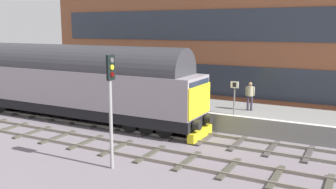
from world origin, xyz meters
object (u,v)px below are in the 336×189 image
platform_number_sign (234,92)px  waiting_passenger (250,93)px  diesel_locomotive (66,80)px  signal_post_near (111,97)px

platform_number_sign → waiting_passenger: platform_number_sign is taller
diesel_locomotive → signal_post_near: bearing=-125.9°
signal_post_near → platform_number_sign: size_ratio=2.55×
diesel_locomotive → waiting_passenger: 11.25m
platform_number_sign → signal_post_near: bearing=160.7°
diesel_locomotive → signal_post_near: 9.41m
signal_post_near → platform_number_sign: (7.54, -2.63, -0.76)m
signal_post_near → waiting_passenger: size_ratio=2.84×
diesel_locomotive → waiting_passenger: bearing=-72.4°
waiting_passenger → platform_number_sign: bearing=56.6°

